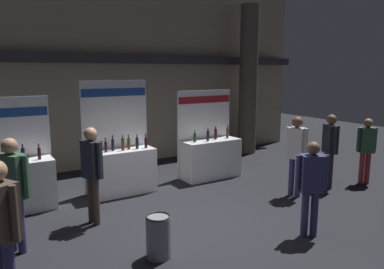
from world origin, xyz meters
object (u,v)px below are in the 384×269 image
at_px(visitor_5, 296,149).
at_px(exhibitor_booth_0, 7,183).
at_px(exhibitor_booth_1, 121,166).
at_px(visitor_8, 13,184).
at_px(visitor_1, 311,180).
at_px(visitor_7, 92,167).
at_px(visitor_6, 330,144).
at_px(exhibitor_booth_2, 210,155).
at_px(visitor_3, 366,145).
at_px(trash_bin, 159,236).
at_px(visitor_2, 1,221).

bearing_deg(visitor_5, exhibitor_booth_0, -134.07).
xyz_separation_m(exhibitor_booth_0, exhibitor_booth_1, (2.36, -0.05, 0.03)).
bearing_deg(visitor_8, visitor_1, -153.63).
bearing_deg(exhibitor_booth_0, visitor_7, -47.84).
xyz_separation_m(visitor_1, visitor_7, (-2.95, 2.45, 0.09)).
height_order(visitor_1, visitor_6, visitor_6).
distance_m(exhibitor_booth_2, visitor_7, 3.79).
distance_m(exhibitor_booth_0, visitor_6, 7.13).
bearing_deg(exhibitor_booth_0, exhibitor_booth_1, -1.12).
height_order(exhibitor_booth_1, visitor_3, exhibitor_booth_1).
relative_size(exhibitor_booth_0, trash_bin, 3.43).
bearing_deg(visitor_5, trash_bin, -98.99).
relative_size(visitor_3, visitor_7, 0.91).
relative_size(visitor_5, visitor_6, 1.02).
xyz_separation_m(visitor_5, visitor_6, (1.16, 0.00, -0.01)).
distance_m(exhibitor_booth_1, visitor_1, 4.28).
bearing_deg(visitor_8, visitor_6, -132.30).
xyz_separation_m(trash_bin, visitor_2, (-2.07, -0.13, 0.77)).
bearing_deg(trash_bin, visitor_6, 9.72).
relative_size(visitor_3, visitor_6, 0.92).
bearing_deg(visitor_3, visitor_1, 47.79).
relative_size(exhibitor_booth_1, visitor_3, 1.57).
height_order(exhibitor_booth_1, visitor_8, exhibitor_booth_1).
height_order(visitor_1, visitor_5, visitor_5).
relative_size(exhibitor_booth_0, visitor_8, 1.26).
distance_m(trash_bin, visitor_1, 2.68).
height_order(exhibitor_booth_1, visitor_1, exhibitor_booth_1).
height_order(exhibitor_booth_0, visitor_2, exhibitor_booth_0).
bearing_deg(visitor_3, visitor_7, 17.53).
bearing_deg(visitor_7, visitor_6, -117.07).
relative_size(visitor_5, visitor_7, 1.00).
relative_size(exhibitor_booth_0, visitor_1, 1.38).
xyz_separation_m(exhibitor_booth_2, visitor_2, (-5.14, -3.21, 0.51)).
bearing_deg(trash_bin, visitor_1, -15.76).
bearing_deg(visitor_5, visitor_8, -116.22).
height_order(exhibitor_booth_1, visitor_2, exhibitor_booth_1).
xyz_separation_m(trash_bin, visitor_8, (-1.79, 1.32, 0.77)).
xyz_separation_m(exhibitor_booth_1, exhibitor_booth_2, (2.45, -0.05, -0.04)).
bearing_deg(exhibitor_booth_1, visitor_2, -129.56).
bearing_deg(exhibitor_booth_2, trash_bin, -134.96).
xyz_separation_m(exhibitor_booth_0, visitor_5, (5.57, -2.32, 0.47)).
distance_m(trash_bin, visitor_2, 2.21).
height_order(exhibitor_booth_0, visitor_7, exhibitor_booth_0).
height_order(exhibitor_booth_0, trash_bin, exhibitor_booth_0).
relative_size(visitor_6, visitor_7, 0.99).
relative_size(exhibitor_booth_0, exhibitor_booth_2, 1.00).
bearing_deg(visitor_5, visitor_3, 61.61).
distance_m(visitor_3, visitor_7, 6.58).
xyz_separation_m(trash_bin, visitor_3, (6.03, 0.59, 0.64)).
xyz_separation_m(exhibitor_booth_0, exhibitor_booth_2, (4.81, -0.09, -0.01)).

